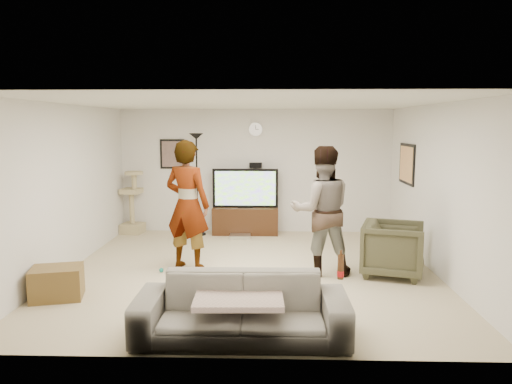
{
  "coord_description": "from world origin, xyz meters",
  "views": [
    {
      "loc": [
        0.31,
        -7.04,
        2.2
      ],
      "look_at": [
        0.08,
        0.2,
        1.18
      ],
      "focal_mm": 33.82,
      "sensor_mm": 36.0,
      "label": 1
    }
  ],
  "objects_px": {
    "cat_tree": "(132,202)",
    "sofa": "(242,308)",
    "armchair": "(393,249)",
    "floor_lamp": "(197,185)",
    "tv_stand": "(245,221)",
    "tv": "(245,188)",
    "beer_bottle": "(341,267)",
    "person_left": "(187,205)",
    "side_table": "(57,283)",
    "person_right": "(322,211)"
  },
  "relations": [
    {
      "from": "cat_tree",
      "to": "sofa",
      "type": "height_order",
      "value": "cat_tree"
    },
    {
      "from": "armchair",
      "to": "floor_lamp",
      "type": "bearing_deg",
      "value": 68.89
    },
    {
      "from": "tv_stand",
      "to": "tv",
      "type": "bearing_deg",
      "value": 0.0
    },
    {
      "from": "tv",
      "to": "cat_tree",
      "type": "bearing_deg",
      "value": -179.88
    },
    {
      "from": "cat_tree",
      "to": "beer_bottle",
      "type": "height_order",
      "value": "cat_tree"
    },
    {
      "from": "floor_lamp",
      "to": "tv",
      "type": "bearing_deg",
      "value": 6.66
    },
    {
      "from": "tv",
      "to": "person_left",
      "type": "bearing_deg",
      "value": -107.61
    },
    {
      "from": "person_left",
      "to": "side_table",
      "type": "xyz_separation_m",
      "value": [
        -1.45,
        -1.36,
        -0.78
      ]
    },
    {
      "from": "person_left",
      "to": "sofa",
      "type": "xyz_separation_m",
      "value": [
        0.97,
        -2.41,
        -0.67
      ]
    },
    {
      "from": "person_left",
      "to": "sofa",
      "type": "height_order",
      "value": "person_left"
    },
    {
      "from": "person_right",
      "to": "tv_stand",
      "type": "bearing_deg",
      "value": -69.35
    },
    {
      "from": "tv_stand",
      "to": "side_table",
      "type": "distance_m",
      "value": 4.34
    },
    {
      "from": "sofa",
      "to": "side_table",
      "type": "distance_m",
      "value": 2.64
    },
    {
      "from": "person_right",
      "to": "armchair",
      "type": "xyz_separation_m",
      "value": [
        1.05,
        -0.06,
        -0.55
      ]
    },
    {
      "from": "floor_lamp",
      "to": "beer_bottle",
      "type": "distance_m",
      "value": 5.17
    },
    {
      "from": "tv_stand",
      "to": "floor_lamp",
      "type": "distance_m",
      "value": 1.21
    },
    {
      "from": "beer_bottle",
      "to": "armchair",
      "type": "xyz_separation_m",
      "value": [
        1.08,
        2.15,
        -0.37
      ]
    },
    {
      "from": "armchair",
      "to": "person_right",
      "type": "bearing_deg",
      "value": 103.58
    },
    {
      "from": "tv",
      "to": "person_right",
      "type": "distance_m",
      "value": 2.87
    },
    {
      "from": "sofa",
      "to": "side_table",
      "type": "xyz_separation_m",
      "value": [
        -2.41,
        1.06,
        -0.12
      ]
    },
    {
      "from": "person_right",
      "to": "beer_bottle",
      "type": "xyz_separation_m",
      "value": [
        -0.03,
        -2.21,
        -0.18
      ]
    },
    {
      "from": "person_left",
      "to": "sofa",
      "type": "bearing_deg",
      "value": 132.38
    },
    {
      "from": "tv_stand",
      "to": "cat_tree",
      "type": "xyz_separation_m",
      "value": [
        -2.31,
        -0.0,
        0.36
      ]
    },
    {
      "from": "person_right",
      "to": "sofa",
      "type": "xyz_separation_m",
      "value": [
        -1.04,
        -2.21,
        -0.63
      ]
    },
    {
      "from": "person_left",
      "to": "beer_bottle",
      "type": "xyz_separation_m",
      "value": [
        1.97,
        -2.41,
        -0.22
      ]
    },
    {
      "from": "person_right",
      "to": "side_table",
      "type": "xyz_separation_m",
      "value": [
        -3.45,
        -1.15,
        -0.74
      ]
    },
    {
      "from": "tv_stand",
      "to": "person_left",
      "type": "distance_m",
      "value": 2.6
    },
    {
      "from": "person_left",
      "to": "beer_bottle",
      "type": "distance_m",
      "value": 3.13
    },
    {
      "from": "tv_stand",
      "to": "armchair",
      "type": "height_order",
      "value": "armchair"
    },
    {
      "from": "cat_tree",
      "to": "sofa",
      "type": "bearing_deg",
      "value": -62.25
    },
    {
      "from": "person_right",
      "to": "beer_bottle",
      "type": "height_order",
      "value": "person_right"
    },
    {
      "from": "beer_bottle",
      "to": "armchair",
      "type": "bearing_deg",
      "value": 63.4
    },
    {
      "from": "cat_tree",
      "to": "person_left",
      "type": "distance_m",
      "value": 2.86
    },
    {
      "from": "cat_tree",
      "to": "side_table",
      "type": "relative_size",
      "value": 2.08
    },
    {
      "from": "side_table",
      "to": "armchair",
      "type": "bearing_deg",
      "value": 13.7
    },
    {
      "from": "sofa",
      "to": "beer_bottle",
      "type": "height_order",
      "value": "beer_bottle"
    },
    {
      "from": "person_left",
      "to": "person_right",
      "type": "relative_size",
      "value": 1.04
    },
    {
      "from": "beer_bottle",
      "to": "armchair",
      "type": "relative_size",
      "value": 0.29
    },
    {
      "from": "sofa",
      "to": "tv_stand",
      "type": "bearing_deg",
      "value": 92.09
    },
    {
      "from": "side_table",
      "to": "beer_bottle",
      "type": "bearing_deg",
      "value": -17.2
    },
    {
      "from": "tv_stand",
      "to": "sofa",
      "type": "xyz_separation_m",
      "value": [
        0.21,
        -4.79,
        0.05
      ]
    },
    {
      "from": "tv",
      "to": "cat_tree",
      "type": "distance_m",
      "value": 2.33
    },
    {
      "from": "armchair",
      "to": "side_table",
      "type": "xyz_separation_m",
      "value": [
        -4.5,
        -1.1,
        -0.19
      ]
    },
    {
      "from": "cat_tree",
      "to": "side_table",
      "type": "height_order",
      "value": "cat_tree"
    },
    {
      "from": "cat_tree",
      "to": "side_table",
      "type": "bearing_deg",
      "value": -88.36
    },
    {
      "from": "sofa",
      "to": "floor_lamp",
      "type": "bearing_deg",
      "value": 103.55
    },
    {
      "from": "person_right",
      "to": "armchair",
      "type": "distance_m",
      "value": 1.18
    },
    {
      "from": "tv",
      "to": "beer_bottle",
      "type": "distance_m",
      "value": 4.95
    },
    {
      "from": "beer_bottle",
      "to": "sofa",
      "type": "bearing_deg",
      "value": 180.0
    },
    {
      "from": "cat_tree",
      "to": "beer_bottle",
      "type": "distance_m",
      "value": 5.95
    }
  ]
}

